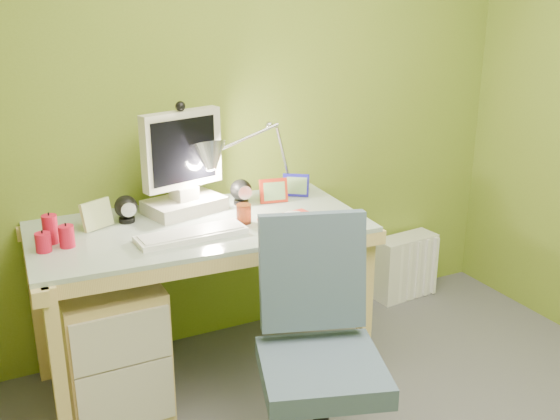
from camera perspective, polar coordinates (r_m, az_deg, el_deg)
name	(u,v)px	position (r m, az deg, el deg)	size (l,w,h in m)	color
wall_back	(224,104)	(3.16, -4.92, 9.20)	(3.20, 0.01, 2.40)	olive
desk	(202,303)	(3.00, -6.82, -8.01)	(1.42, 0.71, 0.76)	tan
monitor	(182,151)	(2.93, -8.54, 5.12)	(0.41, 0.24, 0.57)	beige
speaker_left	(126,209)	(2.90, -13.26, 0.10)	(0.10, 0.10, 0.12)	black
speaker_right	(241,192)	(3.06, -3.42, 1.58)	(0.10, 0.10, 0.12)	black
keyboard	(191,235)	(2.70, -7.72, -2.14)	(0.45, 0.14, 0.02)	white
mousepad	(291,219)	(2.87, 0.99, -0.83)	(0.25, 0.17, 0.01)	red
mouse	(291,216)	(2.86, 1.00, -0.51)	(0.12, 0.07, 0.04)	white
amber_tumbler	(244,214)	(2.82, -3.17, -0.33)	(0.07, 0.07, 0.08)	#9B3416
candle_cluster	(52,232)	(2.71, -19.25, -1.86)	(0.16, 0.14, 0.12)	red
photo_frame_red	(274,191)	(3.09, -0.57, 1.70)	(0.13, 0.02, 0.11)	red
photo_frame_blue	(296,185)	(3.18, 1.38, 2.18)	(0.13, 0.02, 0.11)	#181594
photo_frame_green	(97,215)	(2.86, -15.68, -0.38)	(0.14, 0.02, 0.12)	#C4D18F
desk_lamp	(274,143)	(3.09, -0.57, 5.89)	(0.51, 0.22, 0.55)	#B2B2B7
task_chair	(322,369)	(2.40, 3.68, -13.68)	(0.49, 0.49, 0.89)	#40536A
radiator	(405,266)	(3.89, 10.82, -4.85)	(0.37, 0.15, 0.37)	silver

